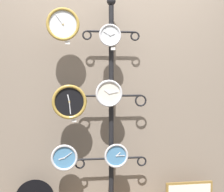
# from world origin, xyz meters

# --- Properties ---
(shop_wall) EXTENTS (4.40, 0.04, 2.80)m
(shop_wall) POSITION_xyz_m (0.00, 0.57, 1.40)
(shop_wall) COLOR gray
(shop_wall) RESTS_ON ground_plane
(display_stand) EXTENTS (0.69, 0.42, 2.10)m
(display_stand) POSITION_xyz_m (0.00, 0.41, 0.75)
(display_stand) COLOR black
(display_stand) RESTS_ON ground_plane
(clock_top_left) EXTENTS (0.29, 0.04, 0.29)m
(clock_top_left) POSITION_xyz_m (-0.44, 0.31, 1.81)
(clock_top_left) COLOR silver
(clock_top_center) EXTENTS (0.20, 0.04, 0.20)m
(clock_top_center) POSITION_xyz_m (-0.02, 0.33, 1.73)
(clock_top_center) COLOR silver
(clock_middle_left) EXTENTS (0.31, 0.04, 0.31)m
(clock_middle_left) POSITION_xyz_m (-0.39, 0.31, 1.13)
(clock_middle_left) COLOR black
(clock_middle_center) EXTENTS (0.25, 0.04, 0.25)m
(clock_middle_center) POSITION_xyz_m (-0.03, 0.32, 1.20)
(clock_middle_center) COLOR silver
(clock_bottom_left) EXTENTS (0.24, 0.04, 0.24)m
(clock_bottom_left) POSITION_xyz_m (-0.44, 0.33, 0.62)
(clock_bottom_left) COLOR #4C84B2
(clock_bottom_center) EXTENTS (0.22, 0.04, 0.22)m
(clock_bottom_center) POSITION_xyz_m (0.03, 0.32, 0.63)
(clock_bottom_center) COLOR #4C84B2
(price_tag_upper) EXTENTS (0.04, 0.00, 0.03)m
(price_tag_upper) POSITION_xyz_m (-0.40, 0.30, 1.66)
(price_tag_upper) COLOR white
(price_tag_mid) EXTENTS (0.04, 0.00, 0.03)m
(price_tag_mid) POSITION_xyz_m (0.01, 0.33, 1.61)
(price_tag_mid) COLOR white
(price_tag_lower) EXTENTS (0.04, 0.00, 0.03)m
(price_tag_lower) POSITION_xyz_m (-0.35, 0.31, 0.96)
(price_tag_lower) COLOR white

